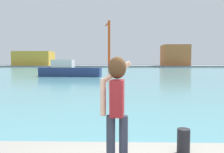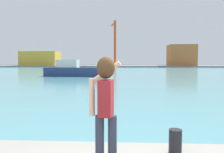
{
  "view_description": "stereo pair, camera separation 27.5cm",
  "coord_description": "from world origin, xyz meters",
  "px_view_note": "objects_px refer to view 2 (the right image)",
  "views": [
    {
      "loc": [
        -0.22,
        -2.62,
        2.16
      ],
      "look_at": [
        -0.47,
        6.96,
        1.54
      ],
      "focal_mm": 36.55,
      "sensor_mm": 36.0,
      "label": 1
    },
    {
      "loc": [
        0.05,
        -2.6,
        2.16
      ],
      "look_at": [
        -0.47,
        6.96,
        1.54
      ],
      "focal_mm": 36.55,
      "sensor_mm": 36.0,
      "label": 2
    }
  ],
  "objects_px": {
    "person_photographer": "(105,100)",
    "boat_moored": "(74,70)",
    "harbor_bollard": "(175,142)",
    "warehouse_right": "(181,55)",
    "port_crane": "(115,40)",
    "warehouse_left": "(41,59)"
  },
  "relations": [
    {
      "from": "port_crane",
      "to": "person_photographer",
      "type": "bearing_deg",
      "value": -87.6
    },
    {
      "from": "harbor_bollard",
      "to": "warehouse_left",
      "type": "xyz_separation_m",
      "value": [
        -35.56,
        88.35,
        2.69
      ]
    },
    {
      "from": "person_photographer",
      "to": "warehouse_right",
      "type": "distance_m",
      "value": 91.02
    },
    {
      "from": "harbor_bollard",
      "to": "port_crane",
      "type": "bearing_deg",
      "value": 93.2
    },
    {
      "from": "port_crane",
      "to": "warehouse_left",
      "type": "bearing_deg",
      "value": -179.5
    },
    {
      "from": "boat_moored",
      "to": "warehouse_left",
      "type": "relative_size",
      "value": 0.61
    },
    {
      "from": "harbor_bollard",
      "to": "warehouse_left",
      "type": "height_order",
      "value": "warehouse_left"
    },
    {
      "from": "person_photographer",
      "to": "warehouse_right",
      "type": "relative_size",
      "value": 0.17
    },
    {
      "from": "person_photographer",
      "to": "port_crane",
      "type": "bearing_deg",
      "value": 8.17
    },
    {
      "from": "person_photographer",
      "to": "port_crane",
      "type": "distance_m",
      "value": 89.77
    },
    {
      "from": "person_photographer",
      "to": "harbor_bollard",
      "type": "bearing_deg",
      "value": -58.97
    },
    {
      "from": "boat_moored",
      "to": "port_crane",
      "type": "bearing_deg",
      "value": 92.54
    },
    {
      "from": "person_photographer",
      "to": "boat_moored",
      "type": "relative_size",
      "value": 0.19
    },
    {
      "from": "warehouse_left",
      "to": "port_crane",
      "type": "distance_m",
      "value": 31.54
    },
    {
      "from": "warehouse_left",
      "to": "harbor_bollard",
      "type": "bearing_deg",
      "value": -68.08
    },
    {
      "from": "port_crane",
      "to": "harbor_bollard",
      "type": "bearing_deg",
      "value": -86.8
    },
    {
      "from": "warehouse_right",
      "to": "warehouse_left",
      "type": "bearing_deg",
      "value": 179.17
    },
    {
      "from": "harbor_bollard",
      "to": "warehouse_right",
      "type": "bearing_deg",
      "value": 76.23
    },
    {
      "from": "port_crane",
      "to": "warehouse_right",
      "type": "bearing_deg",
      "value": -2.37
    },
    {
      "from": "person_photographer",
      "to": "warehouse_left",
      "type": "relative_size",
      "value": 0.12
    },
    {
      "from": "warehouse_left",
      "to": "port_crane",
      "type": "bearing_deg",
      "value": 0.5
    },
    {
      "from": "harbor_bollard",
      "to": "port_crane",
      "type": "xyz_separation_m",
      "value": [
        -4.95,
        88.62,
        10.31
      ]
    }
  ]
}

